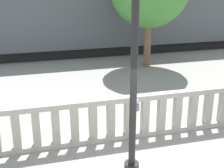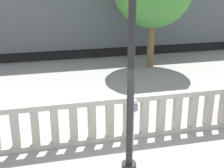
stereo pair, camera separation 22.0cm
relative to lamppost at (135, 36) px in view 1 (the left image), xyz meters
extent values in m
cube|color=#ADA599|center=(0.39, 1.50, -3.12)|extent=(13.43, 0.24, 0.14)
cube|color=#ADA599|center=(0.39, 1.50, -2.01)|extent=(13.43, 0.24, 0.14)
cube|color=#ADA599|center=(-2.58, 1.50, -2.57)|extent=(0.20, 0.20, 0.97)
cube|color=#ADA599|center=(-2.09, 1.50, -2.57)|extent=(0.20, 0.20, 0.97)
cube|color=#ADA599|center=(-1.59, 1.50, -2.57)|extent=(0.20, 0.20, 0.97)
cube|color=#ADA599|center=(-1.10, 1.50, -2.57)|extent=(0.20, 0.20, 0.97)
cube|color=#ADA599|center=(-0.60, 1.50, -2.57)|extent=(0.20, 0.20, 0.97)
cube|color=#ADA599|center=(-0.11, 1.50, -2.57)|extent=(0.20, 0.20, 0.97)
cube|color=#ADA599|center=(0.39, 1.50, -2.57)|extent=(0.20, 0.20, 0.97)
cube|color=#ADA599|center=(0.88, 1.50, -2.57)|extent=(0.20, 0.20, 0.97)
cube|color=#ADA599|center=(1.37, 1.50, -2.57)|extent=(0.20, 0.20, 0.97)
cube|color=#ADA599|center=(1.87, 1.50, -2.57)|extent=(0.20, 0.20, 0.97)
cube|color=#ADA599|center=(2.36, 1.50, -2.57)|extent=(0.20, 0.20, 0.97)
cube|color=#ADA599|center=(2.86, 1.50, -2.57)|extent=(0.20, 0.20, 0.97)
cube|color=#ADA599|center=(3.35, 1.50, -2.57)|extent=(0.20, 0.20, 0.97)
cylinder|color=black|center=(0.00, 0.00, -3.09)|extent=(0.35, 0.35, 0.20)
cylinder|color=black|center=(0.00, 0.00, -0.16)|extent=(0.16, 0.16, 5.66)
cylinder|color=silver|center=(0.39, 0.92, -2.64)|extent=(0.04, 0.04, 1.10)
cylinder|color=slate|center=(0.39, 0.92, -1.99)|extent=(0.20, 0.20, 0.19)
sphere|color=#B2B7BC|center=(0.39, 0.92, -1.86)|extent=(0.17, 0.17, 0.17)
cube|color=black|center=(3.82, 11.35, -2.91)|extent=(22.04, 2.11, 0.55)
cube|color=#4C5156|center=(3.82, 11.35, -0.95)|extent=(22.49, 2.64, 3.38)
cylinder|color=brown|center=(3.41, 7.94, -2.00)|extent=(0.33, 0.33, 2.37)
camera|label=1|loc=(-2.05, -5.89, 1.21)|focal=50.00mm
camera|label=2|loc=(-1.83, -5.94, 1.21)|focal=50.00mm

